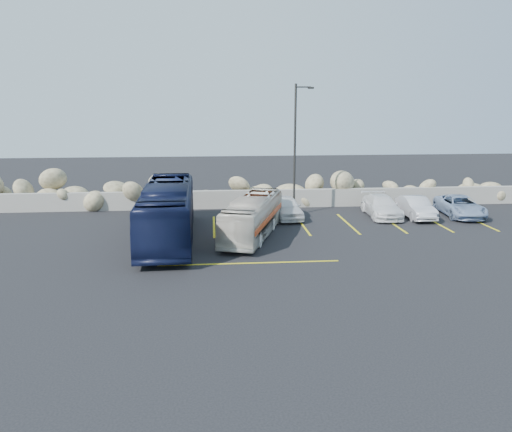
{
  "coord_description": "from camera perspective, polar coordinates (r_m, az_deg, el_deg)",
  "views": [
    {
      "loc": [
        -2.54,
        -20.67,
        6.93
      ],
      "look_at": [
        -0.36,
        4.0,
        1.26
      ],
      "focal_mm": 35.0,
      "sensor_mm": 36.0,
      "label": 1
    }
  ],
  "objects": [
    {
      "name": "riprap_pile",
      "position": [
        34.43,
        -0.75,
        3.49
      ],
      "size": [
        54.0,
        2.8,
        2.6
      ],
      "primitive_type": null,
      "color": "#867958",
      "rests_on": "ground"
    },
    {
      "name": "seawall",
      "position": [
        33.37,
        -0.59,
        1.96
      ],
      "size": [
        60.0,
        0.4,
        1.2
      ],
      "primitive_type": "cube",
      "color": "gray",
      "rests_on": "ground"
    },
    {
      "name": "car_b",
      "position": [
        32.03,
        17.77,
        0.95
      ],
      "size": [
        1.41,
        3.9,
        1.28
      ],
      "primitive_type": "imported",
      "rotation": [
        0.0,
        0.0,
        -0.02
      ],
      "color": "silver",
      "rests_on": "ground"
    },
    {
      "name": "vintage_bus",
      "position": [
        26.15,
        -0.37,
        -0.08
      ],
      "size": [
        4.01,
        7.77,
        2.11
      ],
      "primitive_type": "imported",
      "rotation": [
        0.0,
        0.0,
        -0.31
      ],
      "color": "silver",
      "rests_on": "ground"
    },
    {
      "name": "tour_coach",
      "position": [
        25.85,
        -10.04,
        0.48
      ],
      "size": [
        2.72,
        10.53,
        2.92
      ],
      "primitive_type": "imported",
      "rotation": [
        0.0,
        0.0,
        0.03
      ],
      "color": "black",
      "rests_on": "ground"
    },
    {
      "name": "ground",
      "position": [
        21.95,
        1.86,
        -5.51
      ],
      "size": [
        90.0,
        90.0,
        0.0
      ],
      "primitive_type": "plane",
      "color": "black",
      "rests_on": "ground"
    },
    {
      "name": "car_c",
      "position": [
        31.79,
        14.14,
        1.09
      ],
      "size": [
        2.0,
        4.49,
        1.28
      ],
      "primitive_type": "imported",
      "rotation": [
        0.0,
        0.0,
        -0.05
      ],
      "color": "white",
      "rests_on": "ground"
    },
    {
      "name": "car_a",
      "position": [
        30.46,
        3.44,
        1.02
      ],
      "size": [
        1.88,
        4.06,
        1.35
      ],
      "primitive_type": "imported",
      "rotation": [
        0.0,
        0.0,
        0.08
      ],
      "color": "white",
      "rests_on": "ground"
    },
    {
      "name": "parking_lines",
      "position": [
        28.07,
        9.95,
        -1.58
      ],
      "size": [
        18.16,
        9.36,
        0.01
      ],
      "color": "gold",
      "rests_on": "ground"
    },
    {
      "name": "car_d",
      "position": [
        33.45,
        22.3,
        1.06
      ],
      "size": [
        2.5,
        4.68,
        1.25
      ],
      "primitive_type": "imported",
      "rotation": [
        0.0,
        0.0,
        -0.1
      ],
      "color": "#8197B8",
      "rests_on": "ground"
    },
    {
      "name": "lamppost",
      "position": [
        30.71,
        4.56,
        7.94
      ],
      "size": [
        1.14,
        0.18,
        8.0
      ],
      "color": "#2A2926",
      "rests_on": "ground"
    }
  ]
}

